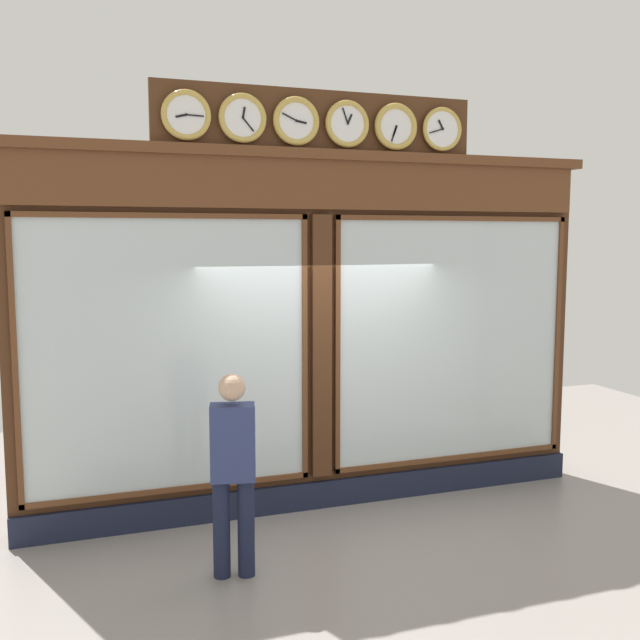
% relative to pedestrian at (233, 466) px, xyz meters
% --- Properties ---
extents(shop_facade, '(6.06, 0.42, 4.20)m').
position_rel_pedestrian_xyz_m(shop_facade, '(-1.17, -1.34, 0.94)').
color(shop_facade, '#4C2B16').
rests_on(shop_facade, ground_plane).
extents(pedestrian, '(0.40, 0.29, 1.69)m').
position_rel_pedestrian_xyz_m(pedestrian, '(0.00, 0.00, 0.00)').
color(pedestrian, '#191E38').
rests_on(pedestrian, ground_plane).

